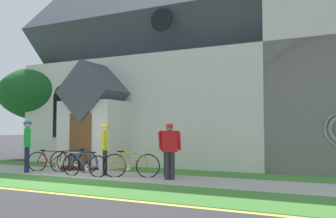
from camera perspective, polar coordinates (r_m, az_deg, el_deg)
The scene contains 18 objects.
ground at distance 14.67m, azimuth -5.03°, elevation -9.02°, with size 140.00×140.00×0.00m, color #333335.
sidewalk_slab at distance 11.89m, azimuth -6.84°, elevation -10.36°, with size 32.00×2.02×0.01m, color #A8A59E.
grass_verge at distance 10.21m, azimuth -13.32°, elevation -11.51°, with size 32.00×2.17×0.01m, color #427F33.
church_lawn at distance 13.45m, azimuth -2.60°, elevation -9.54°, with size 24.00×1.62×0.01m, color #427F33.
curb_paint_stripe at distance 9.29m, azimuth -18.24°, elevation -12.28°, with size 28.00×0.16×0.01m, color yellow.
church_building at distance 18.83m, azimuth 7.19°, elevation 6.66°, with size 14.94×12.59×13.32m.
church_sign at distance 14.87m, azimuth -11.45°, elevation -3.95°, with size 2.16×0.27×1.99m.
flower_bed at distance 14.69m, azimuth -12.22°, elevation -8.64°, with size 2.10×2.10×0.34m.
bicycle_yellow at distance 13.85m, azimuth -17.71°, elevation -7.71°, with size 1.64×0.71×0.79m.
bicycle_green at distance 11.56m, azimuth -5.80°, elevation -8.67°, with size 1.69×0.69×0.85m.
bicycle_orange at distance 12.07m, azimuth -12.87°, elevation -8.48°, with size 1.72×0.10×0.81m.
bicycle_blue at distance 13.20m, azimuth -14.49°, elevation -7.90°, with size 1.76×0.45×0.85m.
cyclist_in_yellow_jersey at distance 10.92m, azimuth 0.26°, elevation -5.92°, with size 0.61×0.41×1.67m.
cyclist_in_blue_jersey at distance 12.14m, azimuth -9.78°, elevation -5.64°, with size 0.43×0.65×1.65m.
cyclist_in_green_jersey at distance 11.67m, azimuth 0.19°, elevation -5.63°, with size 0.50×0.53×1.70m.
cyclist_in_white_jersey at distance 13.68m, azimuth -21.10°, elevation -4.78°, with size 0.51×0.66×1.79m.
yard_deciduous_tree at distance 19.92m, azimuth -18.00°, elevation 2.21°, with size 5.06×5.06×4.73m.
distant_hill at distance 68.16m, azimuth 20.69°, elevation -4.21°, with size 85.63×53.77×24.45m, color #847A5B.
Camera 1 is at (7.46, -8.54, 1.50)m, focal length 39.09 mm.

